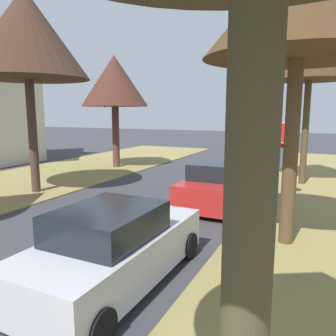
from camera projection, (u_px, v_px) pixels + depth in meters
stop_sign_far at (286, 144)px, 12.45m from camera, size 0.82×0.68×2.92m
street_tree_right_mid_a at (300, 1)px, 7.58m from camera, size 4.39×4.39×7.11m
street_tree_right_mid_b at (312, 36)px, 14.48m from camera, size 3.66×3.66×8.50m
street_tree_left_mid_b at (26, 34)px, 12.96m from camera, size 4.75×4.75×7.99m
street_tree_left_far at (114, 82)px, 19.55m from camera, size 3.94×3.94×6.55m
parked_sedan_silver at (114, 248)px, 6.46m from camera, size 2.00×4.43×1.57m
parked_sedan_red at (218, 185)px, 12.12m from camera, size 2.00×4.43×1.57m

